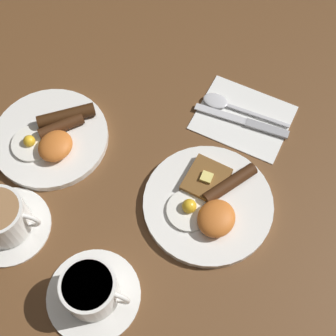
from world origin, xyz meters
TOP-DOWN VIEW (x-y plane):
  - ground_plane at (0.00, 0.00)m, footprint 3.00×3.00m
  - breakfast_plate_near at (-0.00, -0.00)m, footprint 0.23×0.23m
  - breakfast_plate_far at (-0.02, 0.33)m, footprint 0.22×0.22m
  - teacup_near at (-0.24, 0.09)m, footprint 0.16×0.16m
  - teacup_far at (-0.21, 0.29)m, footprint 0.15×0.15m
  - napkin at (0.20, 0.02)m, footprint 0.16×0.19m
  - knife at (0.19, 0.01)m, footprint 0.04×0.19m
  - spoon at (0.21, 0.07)m, footprint 0.04×0.18m

SIDE VIEW (x-z plane):
  - ground_plane at x=0.00m, z-range 0.00..0.00m
  - napkin at x=0.20m, z-range 0.00..0.01m
  - knife at x=0.19m, z-range 0.00..0.01m
  - spoon at x=0.21m, z-range 0.00..0.01m
  - breakfast_plate_near at x=0.00m, z-range -0.01..0.04m
  - breakfast_plate_far at x=-0.02m, z-range -0.01..0.04m
  - teacup_near at x=-0.24m, z-range 0.00..0.07m
  - teacup_far at x=-0.21m, z-range 0.00..0.08m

